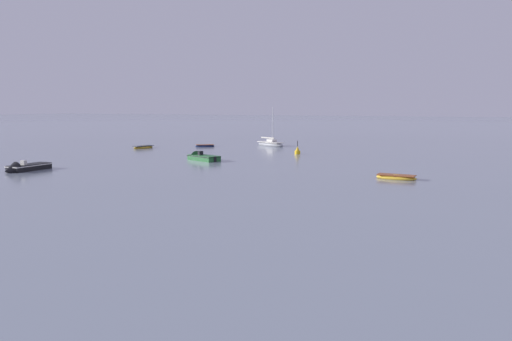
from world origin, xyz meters
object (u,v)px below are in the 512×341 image
at_px(motorboat_moored_0, 23,169).
at_px(rowboat_moored_1, 205,146).
at_px(rowboat_moored_0, 143,147).
at_px(sailboat_moored_0, 271,144).
at_px(channel_buoy, 297,151).
at_px(motorboat_moored_3, 200,158).
at_px(rowboat_moored_3, 396,177).

distance_m(motorboat_moored_0, rowboat_moored_1, 38.87).
relative_size(rowboat_moored_0, sailboat_moored_0, 0.57).
bearing_deg(rowboat_moored_1, channel_buoy, 127.82).
bearing_deg(channel_buoy, motorboat_moored_3, -124.21).
height_order(rowboat_moored_0, channel_buoy, channel_buoy).
distance_m(motorboat_moored_3, sailboat_moored_0, 26.94).
height_order(motorboat_moored_0, rowboat_moored_1, motorboat_moored_0).
bearing_deg(motorboat_moored_0, rowboat_moored_1, 178.31).
bearing_deg(rowboat_moored_1, motorboat_moored_3, 83.43).
relative_size(motorboat_moored_3, channel_buoy, 2.72).
xyz_separation_m(motorboat_moored_0, channel_buoy, (22.03, 32.89, 0.19)).
relative_size(sailboat_moored_0, channel_buoy, 3.38).
bearing_deg(rowboat_moored_3, motorboat_moored_3, 169.22).
height_order(motorboat_moored_3, rowboat_moored_1, motorboat_moored_3).
height_order(sailboat_moored_0, channel_buoy, sailboat_moored_0).
bearing_deg(rowboat_moored_3, rowboat_moored_1, 148.63).
relative_size(motorboat_moored_0, rowboat_moored_3, 1.38).
distance_m(motorboat_moored_0, motorboat_moored_3, 22.73).
bearing_deg(sailboat_moored_0, rowboat_moored_3, -22.51).
height_order(rowboat_moored_0, motorboat_moored_0, motorboat_moored_0).
height_order(rowboat_moored_0, rowboat_moored_3, rowboat_moored_0).
height_order(motorboat_moored_3, rowboat_moored_3, motorboat_moored_3).
distance_m(motorboat_moored_0, channel_buoy, 39.59).
relative_size(motorboat_moored_3, rowboat_moored_3, 1.48).
xyz_separation_m(sailboat_moored_0, rowboat_moored_3, (29.06, -33.64, -0.16)).
height_order(motorboat_moored_0, rowboat_moored_3, motorboat_moored_0).
distance_m(rowboat_moored_0, channel_buoy, 29.14).
bearing_deg(motorboat_moored_3, sailboat_moored_0, -66.45).
distance_m(rowboat_moored_0, motorboat_moored_0, 31.92).
xyz_separation_m(rowboat_moored_0, motorboat_moored_0, (7.05, -31.14, 0.09)).
bearing_deg(rowboat_moored_3, motorboat_moored_0, -160.66).
bearing_deg(motorboat_moored_0, channel_buoy, 146.34).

